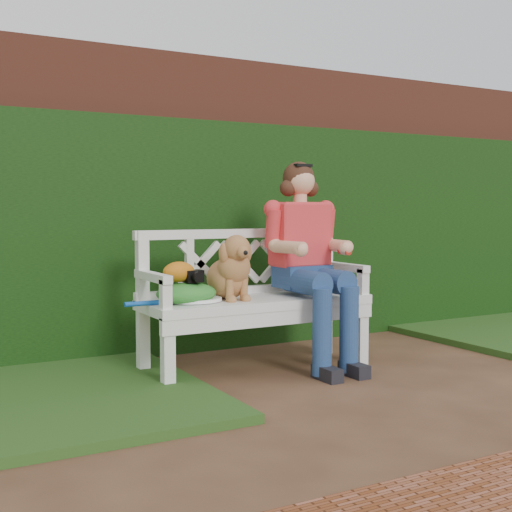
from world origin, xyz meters
TOP-DOWN VIEW (x-y plane):
  - ground at (0.00, 0.00)m, footprint 60.00×60.00m
  - brick_wall at (0.00, 1.90)m, footprint 10.00×0.30m
  - ivy_hedge at (0.00, 1.68)m, footprint 10.00×0.18m
  - garden_bench at (-0.59, 0.91)m, footprint 1.64×0.78m
  - seated_woman at (-0.23, 0.89)m, footprint 0.76×0.88m
  - dog at (-0.78, 0.90)m, footprint 0.41×0.46m
  - tennis_racket at (-1.06, 0.88)m, footprint 0.67×0.33m
  - green_bag at (-1.09, 0.87)m, footprint 0.46×0.41m
  - camera_item at (-1.06, 0.86)m, footprint 0.12×0.09m
  - baseball_glove at (-1.13, 0.90)m, footprint 0.22×0.18m

SIDE VIEW (x-z plane):
  - ground at x=0.00m, z-range 0.00..0.00m
  - garden_bench at x=-0.59m, z-range 0.00..0.48m
  - tennis_racket at x=-1.06m, z-range 0.48..0.51m
  - green_bag at x=-1.09m, z-range 0.48..0.61m
  - camera_item at x=-1.06m, z-range 0.61..0.68m
  - seated_woman at x=-0.23m, z-range 0.00..1.34m
  - baseball_glove at x=-1.13m, z-range 0.61..0.74m
  - dog at x=-0.78m, z-range 0.48..0.90m
  - ivy_hedge at x=0.00m, z-range 0.00..1.70m
  - brick_wall at x=0.00m, z-range 0.00..2.20m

